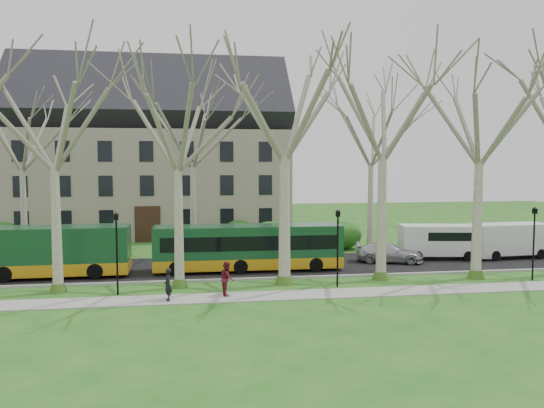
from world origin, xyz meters
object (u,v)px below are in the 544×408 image
Objects in this scene: pedestrian_a at (168,285)px; van_b at (510,241)px; bus_lead at (21,252)px; bus_follow at (248,247)px; van_a at (439,242)px; sedan at (389,253)px; pedestrian_b at (227,278)px.

van_b is at bearing 98.36° from pedestrian_a.
bus_follow is (13.83, 0.28, -0.08)m from bus_lead.
pedestrian_a is at bearing -163.53° from van_b.
sedan is at bearing -159.20° from van_a.
van_a is (4.11, 0.84, 0.55)m from sedan.
van_b reaches higher than van_a.
sedan is at bearing 107.75° from pedestrian_a.
pedestrian_b is at bearing -162.52° from van_b.
bus_lead is at bearing 112.50° from sedan.
pedestrian_b is (12.03, -6.13, -0.70)m from bus_lead.
pedestrian_a is 0.93× the size of pedestrian_b.
sedan is at bearing 7.71° from bus_follow.
sedan is 16.99m from pedestrian_a.
pedestrian_a reaches higher than sedan.
van_b is (33.29, 1.97, -0.34)m from bus_lead.
bus_lead reaches higher than sedan.
bus_follow reaches higher than pedestrian_b.
van_a is (27.95, 2.34, -0.37)m from bus_lead.
bus_lead is 13.83m from bus_follow.
bus_lead is 1.05× the size of bus_follow.
bus_lead is 28.05m from van_a.
van_a is (14.12, 2.07, -0.29)m from bus_follow.
pedestrian_a is (-24.28, -8.77, -0.42)m from van_b.
bus_follow reaches higher than sedan.
van_a is 3.39× the size of pedestrian_a.
pedestrian_b is (-1.80, -6.41, -0.62)m from bus_follow.
bus_follow is at bearing -18.13° from pedestrian_b.
sedan is at bearing 179.44° from van_b.
bus_lead is at bearing -180.00° from van_b.
pedestrian_b is at bearing 141.79° from sedan.
pedestrian_a is at bearing -123.53° from bus_follow.
pedestrian_b is (3.02, 0.67, 0.07)m from pedestrian_a.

